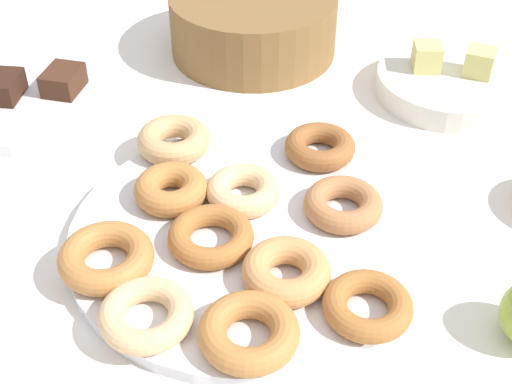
% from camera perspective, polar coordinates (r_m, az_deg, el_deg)
% --- Properties ---
extents(ground_plane, '(2.40, 2.40, 0.00)m').
position_cam_1_polar(ground_plane, '(0.75, -0.94, -3.94)').
color(ground_plane, white).
extents(donut_plate, '(0.37, 0.37, 0.01)m').
position_cam_1_polar(donut_plate, '(0.75, -0.94, -3.54)').
color(donut_plate, silver).
rests_on(donut_plate, ground_plane).
extents(donut_0, '(0.11, 0.11, 0.03)m').
position_cam_1_polar(donut_0, '(0.68, 2.43, -6.37)').
color(donut_0, tan).
rests_on(donut_0, donut_plate).
extents(donut_1, '(0.10, 0.10, 0.03)m').
position_cam_1_polar(donut_1, '(0.77, -1.02, 0.10)').
color(donut_1, '#EABC84').
rests_on(donut_1, donut_plate).
extents(donut_2, '(0.10, 0.10, 0.02)m').
position_cam_1_polar(donut_2, '(0.66, -8.79, -9.70)').
color(donut_2, '#EABC84').
rests_on(donut_2, donut_plate).
extents(donut_3, '(0.11, 0.11, 0.03)m').
position_cam_1_polar(donut_3, '(0.84, 5.14, 3.64)').
color(donut_3, '#995B2D').
rests_on(donut_3, donut_plate).
extents(donut_4, '(0.09, 0.09, 0.02)m').
position_cam_1_polar(donut_4, '(0.72, -3.63, -3.55)').
color(donut_4, '#AD6B33').
rests_on(donut_4, donut_plate).
extents(donut_5, '(0.12, 0.12, 0.03)m').
position_cam_1_polar(donut_5, '(0.85, -6.61, 4.15)').
color(donut_5, tan).
rests_on(donut_5, donut_plate).
extents(donut_6, '(0.11, 0.11, 0.02)m').
position_cam_1_polar(donut_6, '(0.76, 6.98, -0.99)').
color(donut_6, '#B27547').
rests_on(donut_6, donut_plate).
extents(donut_7, '(0.09, 0.09, 0.03)m').
position_cam_1_polar(donut_7, '(0.64, -0.58, -11.16)').
color(donut_7, '#BC7A3D').
rests_on(donut_7, donut_plate).
extents(donut_8, '(0.13, 0.13, 0.03)m').
position_cam_1_polar(donut_8, '(0.71, -11.92, -5.16)').
color(donut_8, '#BC7A3D').
rests_on(donut_8, donut_plate).
extents(donut_9, '(0.08, 0.08, 0.03)m').
position_cam_1_polar(donut_9, '(0.78, -6.83, 0.23)').
color(donut_9, '#BC7A3D').
rests_on(donut_9, donut_plate).
extents(donut_10, '(0.10, 0.10, 0.02)m').
position_cam_1_polar(donut_10, '(0.66, 8.93, -8.98)').
color(donut_10, '#AD6B33').
rests_on(donut_10, donut_plate).
extents(cake_plate, '(0.23, 0.23, 0.02)m').
position_cam_1_polar(cake_plate, '(1.00, -17.21, 6.94)').
color(cake_plate, silver).
rests_on(cake_plate, ground_plane).
extents(brownie_near, '(0.06, 0.07, 0.03)m').
position_cam_1_polar(brownie_near, '(0.99, -19.61, 7.95)').
color(brownie_near, '#381E14').
rests_on(brownie_near, cake_plate).
extents(brownie_far, '(0.05, 0.06, 0.03)m').
position_cam_1_polar(brownie_far, '(0.98, -15.18, 8.62)').
color(brownie_far, '#472819').
rests_on(brownie_far, cake_plate).
extents(basket, '(0.34, 0.34, 0.09)m').
position_cam_1_polar(basket, '(1.07, -0.22, 13.36)').
color(basket, brown).
rests_on(basket, ground_plane).
extents(fruit_bowl, '(0.19, 0.19, 0.03)m').
position_cam_1_polar(fruit_bowl, '(1.01, 15.09, 8.34)').
color(fruit_bowl, silver).
rests_on(fruit_bowl, ground_plane).
extents(melon_chunk_left, '(0.05, 0.05, 0.04)m').
position_cam_1_polar(melon_chunk_left, '(1.00, 13.52, 10.49)').
color(melon_chunk_left, '#DBD67A').
rests_on(melon_chunk_left, fruit_bowl).
extents(melon_chunk_right, '(0.04, 0.04, 0.04)m').
position_cam_1_polar(melon_chunk_right, '(1.00, 17.49, 9.89)').
color(melon_chunk_right, '#DBD67A').
rests_on(melon_chunk_right, fruit_bowl).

